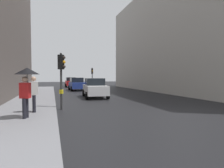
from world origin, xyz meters
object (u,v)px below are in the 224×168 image
car_white_compact (95,88)px  traffic_light_near_right (61,71)px  car_red_sedan (71,82)px  pedestrian_with_umbrella (27,79)px  traffic_light_far_median (92,74)px  pedestrian_with_black_backpack (33,92)px  car_blue_van (77,84)px

car_white_compact → traffic_light_near_right: bearing=-120.4°
car_red_sedan → pedestrian_with_umbrella: pedestrian_with_umbrella is taller
traffic_light_near_right → pedestrian_with_umbrella: traffic_light_near_right is taller
traffic_light_far_median → car_red_sedan: 6.55m
traffic_light_near_right → traffic_light_far_median: bearing=72.5°
car_red_sedan → pedestrian_with_umbrella: (-4.23, -25.52, 0.96)m
car_red_sedan → pedestrian_with_black_backpack: bearing=-99.7°
car_white_compact → pedestrian_with_umbrella: size_ratio=2.01×
car_blue_van → pedestrian_with_black_backpack: (-4.14, -15.70, 0.29)m
car_white_compact → car_red_sedan: bearing=91.7°
traffic_light_far_median → pedestrian_with_umbrella: traffic_light_far_median is taller
car_red_sedan → pedestrian_with_black_backpack: pedestrian_with_black_backpack is taller
pedestrian_with_black_backpack → pedestrian_with_umbrella: bearing=-94.6°
car_red_sedan → traffic_light_far_median: bearing=-64.5°
pedestrian_with_black_backpack → car_red_sedan: bearing=80.3°
traffic_light_far_median → car_white_compact: 12.07m
car_blue_van → pedestrian_with_black_backpack: bearing=-104.8°
traffic_light_near_right → pedestrian_with_umbrella: (-1.54, -2.50, -0.42)m
traffic_light_near_right → traffic_light_far_median: size_ratio=1.00×
car_white_compact → car_blue_van: bearing=93.1°
traffic_light_far_median → car_blue_van: size_ratio=0.77×
traffic_light_far_median → car_white_compact: size_ratio=0.76×
car_red_sedan → car_white_compact: bearing=-88.3°
car_white_compact → car_red_sedan: size_ratio=1.02×
car_red_sedan → car_blue_van: same height
pedestrian_with_umbrella → pedestrian_with_black_backpack: 1.51m
traffic_light_far_median → car_red_sedan: (-2.76, 5.78, -1.39)m
car_blue_van → pedestrian_with_black_backpack: size_ratio=2.40×
traffic_light_far_median → car_white_compact: (-2.24, -11.77, -1.39)m
pedestrian_with_umbrella → car_white_compact: bearing=59.2°
traffic_light_near_right → car_red_sedan: (2.69, 23.02, -1.38)m
car_blue_van → traffic_light_near_right: bearing=-100.5°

